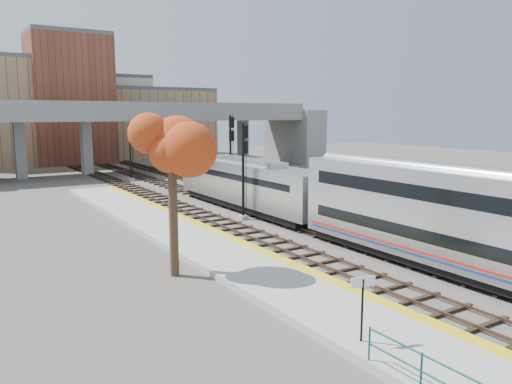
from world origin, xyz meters
TOP-DOWN VIEW (x-y plane):
  - ground at (0.00, 0.00)m, footprint 160.00×160.00m
  - platform at (-7.25, 0.00)m, footprint 4.50×60.00m
  - yellow_strip at (-5.35, 0.00)m, footprint 0.70×60.00m
  - tracks at (0.93, 12.50)m, footprint 10.70×95.00m
  - overpass at (4.92, 45.00)m, footprint 54.00×12.00m
  - buildings_far at (1.26, 66.57)m, footprint 43.00×21.00m
  - parking_lot at (14.00, 28.00)m, footprint 14.00×18.00m
  - locomotive at (1.00, 12.52)m, footprint 3.02×19.05m
  - coach at (1.00, -10.08)m, footprint 3.03×25.00m
  - signal_mast_near at (-1.10, 9.53)m, footprint 0.60×0.64m
  - signal_mast_mid at (3.00, 18.73)m, footprint 0.60×0.64m
  - signal_mast_far at (-1.10, 35.87)m, footprint 0.60×0.64m
  - station_sign at (-8.67, -10.90)m, footprint 0.88×0.28m
  - tree at (-10.85, -0.06)m, footprint 3.60×3.60m
  - car_a at (12.27, 25.33)m, footprint 2.22×3.83m
  - car_b at (14.80, 28.81)m, footprint 1.56×3.79m
  - car_c at (18.33, 28.86)m, footprint 1.75×3.92m

SIDE VIEW (x-z plane):
  - ground at x=0.00m, z-range 0.00..0.00m
  - parking_lot at x=14.00m, z-range 0.00..0.04m
  - tracks at x=0.93m, z-range -0.05..0.20m
  - platform at x=-7.25m, z-range 0.00..0.35m
  - yellow_strip at x=-5.35m, z-range 0.35..0.36m
  - car_c at x=18.33m, z-range 0.04..1.16m
  - car_b at x=14.80m, z-range 0.04..1.26m
  - car_a at x=12.27m, z-range 0.04..1.27m
  - station_sign at x=-8.67m, z-range 0.84..3.12m
  - locomotive at x=1.00m, z-range 0.23..4.33m
  - coach at x=1.00m, z-range 0.30..5.30m
  - signal_mast_far at x=-1.10m, z-range -0.07..6.74m
  - signal_mast_near at x=-1.10m, z-range 0.02..7.31m
  - signal_mast_mid at x=3.00m, z-range 0.11..7.94m
  - overpass at x=4.92m, z-range 1.06..10.56m
  - tree at x=-10.85m, z-range 2.09..10.74m
  - buildings_far at x=1.26m, z-range -2.42..18.18m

